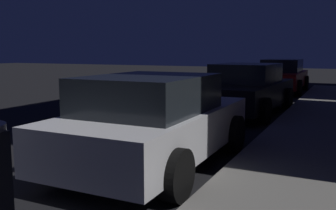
{
  "coord_description": "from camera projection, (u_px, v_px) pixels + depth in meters",
  "views": [
    {
      "loc": [
        5.55,
        -1.44,
        1.79
      ],
      "look_at": [
        4.2,
        1.35,
        1.35
      ],
      "focal_mm": 40.27,
      "sensor_mm": 36.0,
      "label": 1
    }
  ],
  "objects": [
    {
      "name": "car_white",
      "position": [
        155.0,
        121.0,
        5.86
      ],
      "size": [
        2.05,
        4.02,
        1.43
      ],
      "color": "silver",
      "rests_on": "ground"
    },
    {
      "name": "car_red",
      "position": [
        282.0,
        76.0,
        16.5
      ],
      "size": [
        1.96,
        4.28,
        1.43
      ],
      "color": "maroon",
      "rests_on": "ground"
    },
    {
      "name": "car_black",
      "position": [
        246.0,
        89.0,
        10.87
      ],
      "size": [
        2.24,
        4.55,
        1.43
      ],
      "color": "black",
      "rests_on": "ground"
    }
  ]
}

